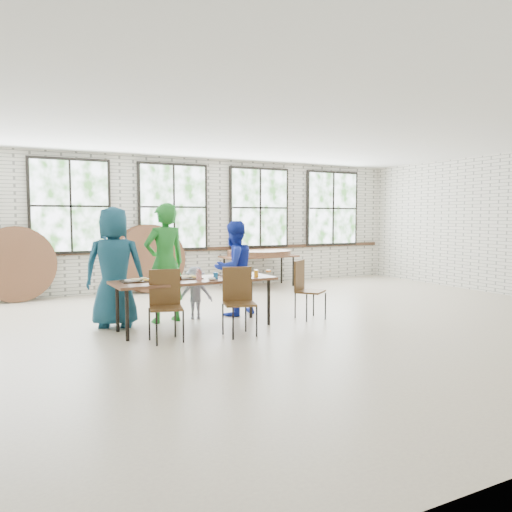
{
  "coord_description": "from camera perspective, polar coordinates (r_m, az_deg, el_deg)",
  "views": [
    {
      "loc": [
        -3.57,
        -6.45,
        1.67
      ],
      "look_at": [
        0.0,
        0.4,
        1.05
      ],
      "focal_mm": 35.0,
      "sensor_mm": 36.0,
      "label": 1
    }
  ],
  "objects": [
    {
      "name": "toddler",
      "position": [
        8.17,
        -6.95,
        -4.2
      ],
      "size": [
        0.62,
        0.47,
        0.85
      ],
      "primitive_type": "imported",
      "rotation": [
        0.0,
        0.0,
        2.83
      ],
      "color": "#121137",
      "rests_on": "ground"
    },
    {
      "name": "round_tops_stacked",
      "position": [
        11.78,
        0.36,
        0.37
      ],
      "size": [
        1.5,
        1.5,
        0.13
      ],
      "color": "brown",
      "rests_on": "storage_table"
    },
    {
      "name": "chair_spare",
      "position": [
        8.16,
        5.59,
        -3.26
      ],
      "size": [
        0.58,
        0.58,
        0.95
      ],
      "rotation": [
        0.0,
        0.0,
        0.65
      ],
      "color": "#53371B",
      "rests_on": "ground"
    },
    {
      "name": "round_tops_leaning",
      "position": [
        10.92,
        -16.53,
        -0.52
      ],
      "size": [
        4.17,
        0.41,
        1.49
      ],
      "color": "brown",
      "rests_on": "ground"
    },
    {
      "name": "chair_near_right",
      "position": [
        7.05,
        -2.04,
        -4.48
      ],
      "size": [
        0.51,
        0.5,
        0.95
      ],
      "rotation": [
        0.0,
        0.0,
        -0.26
      ],
      "color": "#53371B",
      "rests_on": "ground"
    },
    {
      "name": "storage_table",
      "position": [
        11.79,
        0.35,
        -0.21
      ],
      "size": [
        1.8,
        0.76,
        0.74
      ],
      "rotation": [
        0.0,
        0.0,
        -0.0
      ],
      "color": "brown",
      "rests_on": "ground"
    },
    {
      "name": "adult_green",
      "position": [
        7.95,
        -10.39,
        -0.79
      ],
      "size": [
        0.75,
        0.56,
        1.87
      ],
      "primitive_type": "imported",
      "rotation": [
        0.0,
        0.0,
        3.31
      ],
      "color": "#22802A",
      "rests_on": "ground"
    },
    {
      "name": "room",
      "position": [
        11.46,
        -9.41,
        5.31
      ],
      "size": [
        12.0,
        12.0,
        12.0
      ],
      "color": "beige",
      "rests_on": "ground"
    },
    {
      "name": "tabletop_clutter",
      "position": [
        7.43,
        -6.3,
        -2.43
      ],
      "size": [
        2.0,
        0.6,
        0.11
      ],
      "color": "black",
      "rests_on": "dining_table"
    },
    {
      "name": "adult_teal",
      "position": [
        7.76,
        -15.88,
        -1.23
      ],
      "size": [
        1.03,
        0.86,
        1.81
      ],
      "primitive_type": "imported",
      "rotation": [
        0.0,
        0.0,
        2.77
      ],
      "color": "#1C526B",
      "rests_on": "ground"
    },
    {
      "name": "adult_blue",
      "position": [
        8.39,
        -2.54,
        -1.41
      ],
      "size": [
        0.91,
        0.79,
        1.59
      ],
      "primitive_type": "imported",
      "rotation": [
        0.0,
        0.0,
        3.42
      ],
      "color": "#182BA9",
      "rests_on": "ground"
    },
    {
      "name": "chair_near_left",
      "position": [
        6.83,
        -10.32,
        -4.84
      ],
      "size": [
        0.5,
        0.49,
        0.95
      ],
      "rotation": [
        0.0,
        0.0,
        -0.23
      ],
      "color": "#53371B",
      "rests_on": "ground"
    },
    {
      "name": "dining_table",
      "position": [
        7.45,
        -6.97,
        -3.01
      ],
      "size": [
        2.42,
        0.87,
        0.74
      ],
      "rotation": [
        0.0,
        0.0,
        0.03
      ],
      "color": "brown",
      "rests_on": "ground"
    }
  ]
}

